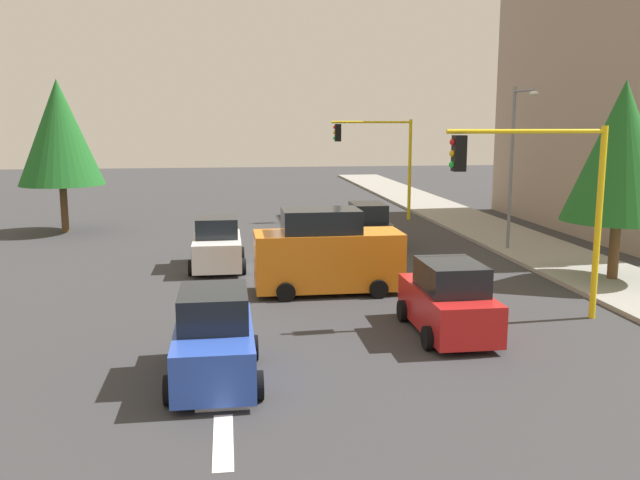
{
  "coord_description": "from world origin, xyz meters",
  "views": [
    {
      "loc": [
        23.67,
        -2.84,
        5.6
      ],
      "look_at": [
        -1.15,
        0.59,
        1.2
      ],
      "focal_mm": 38.25,
      "sensor_mm": 36.0,
      "label": 1
    }
  ],
  "objects_px": {
    "car_red": "(448,301)",
    "car_black": "(367,227)",
    "traffic_signal_far_left": "(379,149)",
    "traffic_signal_near_left": "(539,184)",
    "street_lamp_curbside": "(516,151)",
    "tree_roadside_near": "(622,152)",
    "car_white": "(217,245)",
    "car_blue": "(214,340)",
    "tree_opposite_side": "(59,133)",
    "delivery_van_orange": "(327,254)"
  },
  "relations": [
    {
      "from": "street_lamp_curbside",
      "to": "traffic_signal_near_left",
      "type": "bearing_deg",
      "value": -20.2
    },
    {
      "from": "car_red",
      "to": "car_white",
      "type": "relative_size",
      "value": 1.05
    },
    {
      "from": "street_lamp_curbside",
      "to": "car_white",
      "type": "distance_m",
      "value": 12.97
    },
    {
      "from": "traffic_signal_near_left",
      "to": "car_white",
      "type": "distance_m",
      "value": 12.51
    },
    {
      "from": "traffic_signal_far_left",
      "to": "car_white",
      "type": "xyz_separation_m",
      "value": [
        11.72,
        -8.93,
        -3.12
      ]
    },
    {
      "from": "delivery_van_orange",
      "to": "traffic_signal_near_left",
      "type": "bearing_deg",
      "value": 52.85
    },
    {
      "from": "traffic_signal_near_left",
      "to": "tree_opposite_side",
      "type": "bearing_deg",
      "value": -137.21
    },
    {
      "from": "car_red",
      "to": "tree_roadside_near",
      "type": "bearing_deg",
      "value": 122.55
    },
    {
      "from": "car_red",
      "to": "car_black",
      "type": "relative_size",
      "value": 1.01
    },
    {
      "from": "traffic_signal_near_left",
      "to": "car_red",
      "type": "bearing_deg",
      "value": -72.97
    },
    {
      "from": "car_blue",
      "to": "car_black",
      "type": "bearing_deg",
      "value": 156.74
    },
    {
      "from": "delivery_van_orange",
      "to": "car_blue",
      "type": "relative_size",
      "value": 1.27
    },
    {
      "from": "traffic_signal_near_left",
      "to": "street_lamp_curbside",
      "type": "distance_m",
      "value": 10.25
    },
    {
      "from": "tree_roadside_near",
      "to": "car_black",
      "type": "distance_m",
      "value": 11.31
    },
    {
      "from": "car_blue",
      "to": "tree_roadside_near",
      "type": "bearing_deg",
      "value": 118.09
    },
    {
      "from": "tree_roadside_near",
      "to": "car_black",
      "type": "relative_size",
      "value": 1.76
    },
    {
      "from": "traffic_signal_far_left",
      "to": "car_blue",
      "type": "relative_size",
      "value": 1.5
    },
    {
      "from": "street_lamp_curbside",
      "to": "tree_opposite_side",
      "type": "bearing_deg",
      "value": -112.55
    },
    {
      "from": "car_white",
      "to": "tree_opposite_side",
      "type": "bearing_deg",
      "value": -141.4
    },
    {
      "from": "traffic_signal_near_left",
      "to": "car_white",
      "type": "bearing_deg",
      "value": -132.92
    },
    {
      "from": "car_blue",
      "to": "car_black",
      "type": "height_order",
      "value": "same"
    },
    {
      "from": "car_red",
      "to": "car_white",
      "type": "bearing_deg",
      "value": -146.01
    },
    {
      "from": "tree_roadside_near",
      "to": "car_blue",
      "type": "xyz_separation_m",
      "value": [
        7.3,
        -13.68,
        -3.66
      ]
    },
    {
      "from": "traffic_signal_far_left",
      "to": "traffic_signal_near_left",
      "type": "xyz_separation_m",
      "value": [
        20.0,
        -0.03,
        -0.14
      ]
    },
    {
      "from": "car_black",
      "to": "tree_roadside_near",
      "type": "bearing_deg",
      "value": 41.56
    },
    {
      "from": "street_lamp_curbside",
      "to": "car_red",
      "type": "xyz_separation_m",
      "value": [
        10.45,
        -6.29,
        -3.45
      ]
    },
    {
      "from": "street_lamp_curbside",
      "to": "car_red",
      "type": "height_order",
      "value": "street_lamp_curbside"
    },
    {
      "from": "car_black",
      "to": "delivery_van_orange",
      "type": "bearing_deg",
      "value": -20.64
    },
    {
      "from": "car_blue",
      "to": "delivery_van_orange",
      "type": "bearing_deg",
      "value": 153.99
    },
    {
      "from": "traffic_signal_far_left",
      "to": "traffic_signal_near_left",
      "type": "relative_size",
      "value": 1.04
    },
    {
      "from": "traffic_signal_far_left",
      "to": "delivery_van_orange",
      "type": "distance_m",
      "value": 17.08
    },
    {
      "from": "tree_roadside_near",
      "to": "car_white",
      "type": "xyz_separation_m",
      "value": [
        -4.28,
        -13.74,
        -3.66
      ]
    },
    {
      "from": "car_black",
      "to": "traffic_signal_near_left",
      "type": "bearing_deg",
      "value": 10.68
    },
    {
      "from": "traffic_signal_near_left",
      "to": "car_blue",
      "type": "relative_size",
      "value": 1.44
    },
    {
      "from": "tree_roadside_near",
      "to": "car_red",
      "type": "bearing_deg",
      "value": -57.45
    },
    {
      "from": "traffic_signal_near_left",
      "to": "delivery_van_orange",
      "type": "xyz_separation_m",
      "value": [
        -4.0,
        -5.28,
        -2.59
      ]
    },
    {
      "from": "street_lamp_curbside",
      "to": "car_blue",
      "type": "relative_size",
      "value": 1.85
    },
    {
      "from": "street_lamp_curbside",
      "to": "car_red",
      "type": "relative_size",
      "value": 1.76
    },
    {
      "from": "traffic_signal_far_left",
      "to": "car_red",
      "type": "bearing_deg",
      "value": -7.61
    },
    {
      "from": "car_blue",
      "to": "traffic_signal_near_left",
      "type": "bearing_deg",
      "value": 110.47
    },
    {
      "from": "traffic_signal_far_left",
      "to": "car_white",
      "type": "distance_m",
      "value": 15.07
    },
    {
      "from": "tree_opposite_side",
      "to": "tree_roadside_near",
      "type": "distance_m",
      "value": 25.66
    },
    {
      "from": "traffic_signal_far_left",
      "to": "tree_roadside_near",
      "type": "height_order",
      "value": "tree_roadside_near"
    },
    {
      "from": "car_red",
      "to": "car_white",
      "type": "height_order",
      "value": "same"
    },
    {
      "from": "street_lamp_curbside",
      "to": "car_black",
      "type": "distance_m",
      "value": 7.16
    },
    {
      "from": "traffic_signal_near_left",
      "to": "tree_roadside_near",
      "type": "distance_m",
      "value": 6.31
    },
    {
      "from": "car_blue",
      "to": "car_black",
      "type": "relative_size",
      "value": 0.96
    },
    {
      "from": "street_lamp_curbside",
      "to": "delivery_van_orange",
      "type": "xyz_separation_m",
      "value": [
        5.61,
        -8.82,
        -3.07
      ]
    },
    {
      "from": "street_lamp_curbside",
      "to": "traffic_signal_far_left",
      "type": "bearing_deg",
      "value": -161.36
    },
    {
      "from": "car_blue",
      "to": "car_red",
      "type": "bearing_deg",
      "value": 111.98
    }
  ]
}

